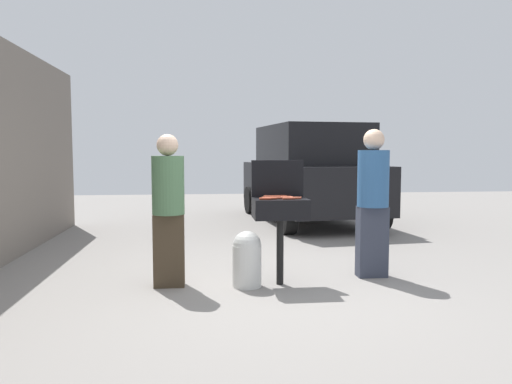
{
  "coord_description": "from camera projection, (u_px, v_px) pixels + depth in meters",
  "views": [
    {
      "loc": [
        -0.65,
        -5.24,
        1.49
      ],
      "look_at": [
        -0.02,
        0.65,
        1.0
      ],
      "focal_mm": 34.75,
      "sensor_mm": 36.0,
      "label": 1
    }
  ],
  "objects": [
    {
      "name": "hot_dog_3",
      "position": [
        285.0,
        197.0,
        5.52
      ],
      "size": [
        0.13,
        0.04,
        0.03
      ],
      "primitive_type": "cylinder",
      "rotation": [
        0.0,
        1.57,
        0.09
      ],
      "color": "#AD4228",
      "rests_on": "bbq_grill"
    },
    {
      "name": "person_left",
      "position": [
        168.0,
        205.0,
        5.4
      ],
      "size": [
        0.35,
        0.35,
        1.67
      ],
      "rotation": [
        0.0,
        0.0,
        -0.22
      ],
      "color": "#3F3323",
      "rests_on": "ground"
    },
    {
      "name": "hot_dog_5",
      "position": [
        276.0,
        197.0,
        5.57
      ],
      "size": [
        0.13,
        0.03,
        0.03
      ],
      "primitive_type": "cylinder",
      "rotation": [
        0.0,
        1.57,
        -0.03
      ],
      "color": "#B74C33",
      "rests_on": "bbq_grill"
    },
    {
      "name": "hot_dog_1",
      "position": [
        295.0,
        198.0,
        5.41
      ],
      "size": [
        0.13,
        0.03,
        0.03
      ],
      "primitive_type": "cylinder",
      "rotation": [
        0.0,
        1.57,
        -0.01
      ],
      "color": "#C6593D",
      "rests_on": "bbq_grill"
    },
    {
      "name": "hot_dog_2",
      "position": [
        287.0,
        197.0,
        5.46
      ],
      "size": [
        0.13,
        0.04,
        0.03
      ],
      "primitive_type": "cylinder",
      "rotation": [
        0.0,
        1.57,
        -0.12
      ],
      "color": "#B74C33",
      "rests_on": "bbq_grill"
    },
    {
      "name": "hot_dog_6",
      "position": [
        288.0,
        198.0,
        5.36
      ],
      "size": [
        0.13,
        0.03,
        0.03
      ],
      "primitive_type": "cylinder",
      "rotation": [
        0.0,
        1.57,
        0.05
      ],
      "color": "#B74C33",
      "rests_on": "bbq_grill"
    },
    {
      "name": "hot_dog_8",
      "position": [
        268.0,
        198.0,
        5.42
      ],
      "size": [
        0.13,
        0.04,
        0.03
      ],
      "primitive_type": "cylinder",
      "rotation": [
        0.0,
        1.57,
        0.11
      ],
      "color": "#B74C33",
      "rests_on": "bbq_grill"
    },
    {
      "name": "hot_dog_10",
      "position": [
        271.0,
        198.0,
        5.37
      ],
      "size": [
        0.13,
        0.04,
        0.03
      ],
      "primitive_type": "cylinder",
      "rotation": [
        0.0,
        1.57,
        -0.11
      ],
      "color": "#AD4228",
      "rests_on": "bbq_grill"
    },
    {
      "name": "bbq_grill",
      "position": [
        280.0,
        212.0,
        5.49
      ],
      "size": [
        0.6,
        0.44,
        0.97
      ],
      "color": "black",
      "rests_on": "ground"
    },
    {
      "name": "hot_dog_4",
      "position": [
        265.0,
        199.0,
        5.32
      ],
      "size": [
        0.13,
        0.03,
        0.03
      ],
      "primitive_type": "cylinder",
      "rotation": [
        0.0,
        1.57,
        0.01
      ],
      "color": "#AD4228",
      "rests_on": "bbq_grill"
    },
    {
      "name": "hot_dog_9",
      "position": [
        280.0,
        198.0,
        5.42
      ],
      "size": [
        0.13,
        0.03,
        0.03
      ],
      "primitive_type": "cylinder",
      "rotation": [
        0.0,
        1.57,
        0.04
      ],
      "color": "#B74C33",
      "rests_on": "bbq_grill"
    },
    {
      "name": "ground_plane",
      "position": [
        264.0,
        288.0,
        5.39
      ],
      "size": [
        24.0,
        24.0,
        0.0
      ],
      "primitive_type": "plane",
      "color": "gray"
    },
    {
      "name": "grill_lid_open",
      "position": [
        277.0,
        179.0,
        5.68
      ],
      "size": [
        0.6,
        0.05,
        0.42
      ],
      "primitive_type": "cube",
      "color": "black",
      "rests_on": "bbq_grill"
    },
    {
      "name": "person_right",
      "position": [
        373.0,
        197.0,
        5.82
      ],
      "size": [
        0.37,
        0.37,
        1.75
      ],
      "rotation": [
        0.0,
        0.0,
        3.4
      ],
      "color": "#333847",
      "rests_on": "ground"
    },
    {
      "name": "hot_dog_7",
      "position": [
        281.0,
        196.0,
        5.61
      ],
      "size": [
        0.13,
        0.03,
        0.03
      ],
      "primitive_type": "cylinder",
      "rotation": [
        0.0,
        1.57,
        -0.03
      ],
      "color": "#AD4228",
      "rests_on": "bbq_grill"
    },
    {
      "name": "propane_tank",
      "position": [
        247.0,
        258.0,
        5.44
      ],
      "size": [
        0.32,
        0.32,
        0.62
      ],
      "color": "silver",
      "rests_on": "ground"
    },
    {
      "name": "hot_dog_0",
      "position": [
        269.0,
        196.0,
        5.6
      ],
      "size": [
        0.13,
        0.04,
        0.03
      ],
      "primitive_type": "cylinder",
      "rotation": [
        0.0,
        1.57,
        -0.11
      ],
      "color": "#C6593D",
      "rests_on": "bbq_grill"
    },
    {
      "name": "parked_minivan",
      "position": [
        309.0,
        173.0,
        10.45
      ],
      "size": [
        2.45,
        4.59,
        2.02
      ],
      "rotation": [
        0.0,
        0.0,
        3.26
      ],
      "color": "black",
      "rests_on": "ground"
    }
  ]
}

